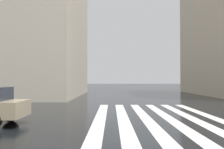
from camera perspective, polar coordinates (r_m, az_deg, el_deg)
The scene contains 2 objects.
ground_plane at distance 8.02m, azimuth 21.33°, elevation -13.17°, with size 220.00×220.00×0.00m, color black.
zebra_crossing at distance 11.61m, azimuth 9.98°, elevation -9.46°, with size 13.00×5.50×0.01m.
Camera 1 is at (-7.31, 2.85, 1.68)m, focal length 42.42 mm.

